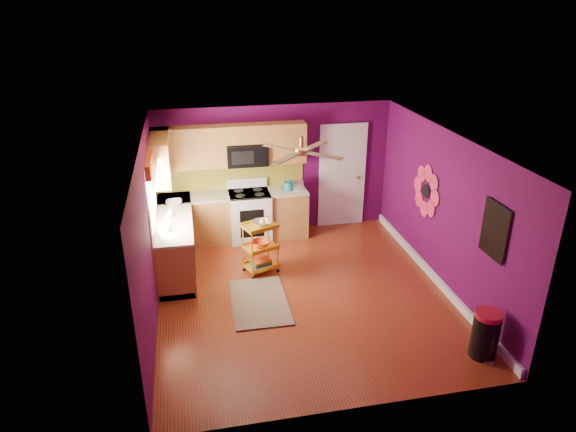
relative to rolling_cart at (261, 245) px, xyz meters
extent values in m
plane|color=maroon|center=(0.54, -0.84, -0.50)|extent=(5.00, 5.00, 0.00)
cube|color=#540946|center=(0.54, 1.66, 0.75)|extent=(4.50, 0.04, 2.50)
cube|color=#540946|center=(0.54, -3.34, 0.75)|extent=(4.50, 0.04, 2.50)
cube|color=#540946|center=(-1.71, -0.84, 0.75)|extent=(0.04, 5.00, 2.50)
cube|color=#540946|center=(2.79, -0.84, 0.75)|extent=(0.04, 5.00, 2.50)
cube|color=silver|center=(0.54, -0.84, 2.00)|extent=(4.50, 5.00, 0.04)
cube|color=white|center=(2.76, -0.84, -0.43)|extent=(0.05, 4.90, 0.14)
cube|color=#965E29|center=(-1.41, 0.51, -0.05)|extent=(0.60, 2.30, 0.90)
cube|color=#965E29|center=(-0.31, 1.36, -0.05)|extent=(2.80, 0.60, 0.90)
cube|color=beige|center=(-1.41, 0.51, 0.42)|extent=(0.63, 2.30, 0.04)
cube|color=beige|center=(-0.31, 1.36, 0.42)|extent=(2.80, 0.63, 0.04)
cube|color=black|center=(-1.41, 0.51, -0.45)|extent=(0.54, 2.30, 0.10)
cube|color=black|center=(-0.31, 1.36, -0.45)|extent=(2.80, 0.54, 0.10)
cube|color=white|center=(-0.01, 1.33, -0.04)|extent=(0.76, 0.66, 0.92)
cube|color=black|center=(-0.01, 1.33, 0.43)|extent=(0.76, 0.62, 0.03)
cube|color=white|center=(-0.01, 1.61, 0.54)|extent=(0.76, 0.06, 0.18)
cube|color=black|center=(-0.01, 1.01, -0.05)|extent=(0.45, 0.02, 0.55)
cube|color=#965E29|center=(-1.05, 1.50, 1.33)|extent=(1.32, 0.33, 0.75)
cube|color=#965E29|center=(0.73, 1.50, 1.33)|extent=(0.72, 0.33, 0.75)
cube|color=#965E29|center=(-0.01, 1.50, 1.53)|extent=(0.76, 0.33, 0.34)
cube|color=#965E29|center=(-1.55, 1.01, 1.33)|extent=(0.33, 1.30, 0.75)
cube|color=black|center=(-0.01, 1.46, 1.15)|extent=(0.76, 0.38, 0.40)
cube|color=olive|center=(-0.31, 1.65, 0.70)|extent=(2.80, 0.01, 0.51)
cube|color=olive|center=(-1.70, 0.51, 0.70)|extent=(0.01, 2.30, 0.51)
cube|color=white|center=(-1.69, 0.21, 1.05)|extent=(0.03, 1.20, 1.00)
cube|color=#D54713|center=(-1.66, 0.21, 1.52)|extent=(0.08, 1.35, 0.22)
cube|color=white|center=(1.89, 1.64, 0.53)|extent=(0.85, 0.04, 2.05)
cube|color=white|center=(1.89, 1.62, 0.53)|extent=(0.95, 0.02, 2.15)
sphere|color=#BF8C3F|center=(2.21, 1.58, 0.50)|extent=(0.07, 0.07, 0.07)
cylinder|color=black|center=(2.77, -0.24, 0.85)|extent=(0.01, 0.24, 0.24)
cube|color=teal|center=(2.77, -2.24, 1.05)|extent=(0.03, 0.52, 0.72)
cube|color=black|center=(2.75, -2.24, 1.05)|extent=(0.01, 0.56, 0.76)
cylinder|color=#BF8C3F|center=(0.54, -0.64, 1.92)|extent=(0.06, 0.06, 0.16)
cylinder|color=#BF8C3F|center=(0.54, -0.64, 1.78)|extent=(0.20, 0.20, 0.08)
cube|color=#4C2D19|center=(0.81, -0.37, 1.78)|extent=(0.47, 0.47, 0.01)
cube|color=#4C2D19|center=(0.27, -0.37, 1.78)|extent=(0.47, 0.47, 0.01)
cube|color=#4C2D19|center=(0.27, -0.91, 1.78)|extent=(0.47, 0.47, 0.01)
cube|color=#4C2D19|center=(0.81, -0.91, 1.78)|extent=(0.47, 0.47, 0.01)
cube|color=black|center=(-0.18, -0.95, -0.49)|extent=(0.87, 1.40, 0.02)
cylinder|color=gold|center=(-0.17, -0.24, -0.04)|extent=(0.02, 0.02, 0.83)
cylinder|color=gold|center=(0.27, -0.08, -0.04)|extent=(0.02, 0.02, 0.83)
cylinder|color=gold|center=(-0.29, 0.07, -0.04)|extent=(0.02, 0.02, 0.83)
cylinder|color=gold|center=(0.16, 0.24, -0.04)|extent=(0.02, 0.02, 0.83)
sphere|color=black|center=(-0.17, -0.24, -0.47)|extent=(0.06, 0.06, 0.06)
sphere|color=black|center=(0.27, -0.08, -0.47)|extent=(0.06, 0.06, 0.06)
sphere|color=black|center=(-0.29, 0.07, -0.47)|extent=(0.06, 0.06, 0.06)
sphere|color=black|center=(0.16, 0.24, -0.47)|extent=(0.06, 0.06, 0.06)
cube|color=gold|center=(-0.01, 0.00, 0.35)|extent=(0.64, 0.55, 0.03)
cube|color=gold|center=(-0.01, 0.00, -0.03)|extent=(0.64, 0.55, 0.03)
cube|color=gold|center=(-0.01, 0.00, -0.38)|extent=(0.64, 0.55, 0.03)
imported|color=beige|center=(0.04, 0.01, 0.40)|extent=(0.38, 0.38, 0.07)
sphere|color=yellow|center=(0.04, 0.01, 0.42)|extent=(0.10, 0.10, 0.10)
imported|color=#D54713|center=(-0.01, 0.00, 0.03)|extent=(0.39, 0.39, 0.10)
cube|color=navy|center=(-0.01, 0.00, -0.35)|extent=(0.37, 0.33, 0.04)
cube|color=#267233|center=(-0.01, 0.00, -0.31)|extent=(0.37, 0.33, 0.03)
cube|color=#D54713|center=(-0.01, 0.00, -0.28)|extent=(0.37, 0.33, 0.03)
cylinder|color=black|center=(2.51, -2.77, -0.20)|extent=(0.46, 0.46, 0.60)
cylinder|color=#A9182C|center=(2.51, -2.77, 0.14)|extent=(0.35, 0.35, 0.07)
cube|color=beige|center=(2.51, -2.94, -0.48)|extent=(0.13, 0.10, 0.03)
cylinder|color=#126D88|center=(0.75, 1.34, 0.52)|extent=(0.18, 0.18, 0.16)
sphere|color=#126D88|center=(0.75, 1.34, 0.62)|extent=(0.06, 0.06, 0.06)
cube|color=beige|center=(0.91, 1.36, 0.53)|extent=(0.22, 0.15, 0.18)
imported|color=#EA3F72|center=(-1.48, 0.14, 0.54)|extent=(0.09, 0.09, 0.20)
imported|color=white|center=(-1.44, 0.51, 0.52)|extent=(0.12, 0.12, 0.15)
imported|color=white|center=(-1.39, 1.03, 0.48)|extent=(0.28, 0.28, 0.07)
imported|color=white|center=(-1.49, -0.07, 0.49)|extent=(0.12, 0.12, 0.09)
camera|label=1|loc=(-1.08, -7.62, 3.90)|focal=32.00mm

